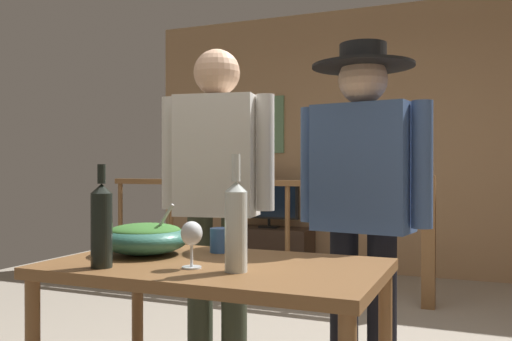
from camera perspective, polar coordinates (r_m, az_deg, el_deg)
The scene contains 13 objects.
back_wall at distance 5.70m, azimuth 16.19°, elevation 3.18°, with size 5.78×0.10×2.76m, color tan.
framed_picture at distance 6.06m, azimuth 0.53°, elevation 4.83°, with size 0.55×0.03×0.63m, color #689368.
stair_railing at distance 4.61m, azimuth 5.51°, elevation -5.26°, with size 3.00×0.10×1.03m.
tv_console at distance 5.76m, azimuth 1.39°, elevation -8.31°, with size 0.90×0.40×0.46m, color #38281E.
flat_screen_tv at distance 5.68m, azimuth 1.27°, elevation -3.13°, with size 0.68×0.12×0.51m.
serving_table at distance 1.95m, azimuth -4.30°, elevation -12.30°, with size 1.16×0.69×0.76m.
salad_bowl at distance 2.14m, azimuth -11.63°, elevation -6.88°, with size 0.33×0.33×0.20m.
wine_glass at distance 1.82m, azimuth -6.82°, elevation -6.83°, with size 0.07×0.07×0.16m.
wine_bottle_clear at distance 1.75m, azimuth -2.12°, elevation -5.68°, with size 0.07×0.07×0.38m.
wine_bottle_dark at distance 1.89m, azimuth -15.99°, elevation -5.44°, with size 0.07×0.07×0.35m.
mug_blue at distance 2.15m, azimuth -3.76°, elevation -7.35°, with size 0.12×0.08×0.10m.
person_standing_left at distance 2.73m, azimuth -4.14°, elevation -1.54°, with size 0.58×0.28×1.69m.
person_standing_right at distance 2.49m, azimuth 11.21°, elevation -2.03°, with size 0.61×0.46×1.66m.
Camera 1 is at (0.64, -2.50, 1.10)m, focal length 37.90 mm.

